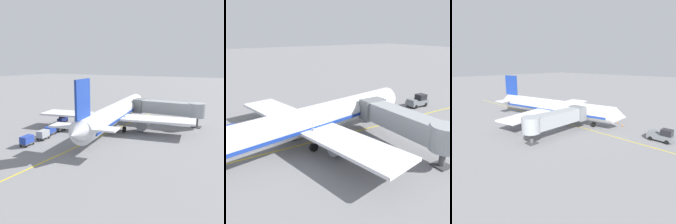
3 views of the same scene
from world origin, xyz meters
TOP-DOWN VIEW (x-y plane):
  - ground_plane at (0.00, 0.00)m, footprint 400.00×400.00m
  - gate_lead_in_line at (0.00, 0.00)m, footprint 0.24×80.00m
  - parked_airliner at (-0.11, 0.71)m, footprint 30.44×37.17m
  - jet_bridge at (7.47, 10.00)m, footprint 15.08×3.50m
  - pushback_tractor at (-4.11, 26.04)m, footprint 2.25×4.42m
  - baggage_tug_lead at (-13.04, 0.31)m, footprint 1.52×2.62m
  - baggage_cart_front at (-8.61, -5.89)m, footprint 1.61×2.97m
  - baggage_cart_second_in_train at (-8.33, -8.75)m, footprint 1.61×2.97m
  - ground_crew_wing_walker at (-9.03, -0.48)m, footprint 0.64×0.50m
  - safety_cone_nose_left at (-8.79, 14.36)m, footprint 0.36×0.36m
  - safety_cone_nose_right at (-10.30, 11.70)m, footprint 0.36×0.36m
  - safety_cone_wing_tip at (-7.31, 16.42)m, footprint 0.36×0.36m

SIDE VIEW (x-z plane):
  - ground_plane at x=0.00m, z-range 0.00..0.00m
  - gate_lead_in_line at x=0.00m, z-range 0.00..0.01m
  - safety_cone_nose_left at x=-8.79m, z-range -0.01..0.58m
  - safety_cone_nose_right at x=-10.30m, z-range -0.01..0.58m
  - safety_cone_wing_tip at x=-7.31m, z-range -0.01..0.58m
  - baggage_tug_lead at x=-13.04m, z-range -0.10..1.52m
  - baggage_cart_front at x=-8.61m, z-range 0.16..1.74m
  - baggage_cart_second_in_train at x=-8.33m, z-range 0.16..1.74m
  - ground_crew_wing_walker at x=-9.03m, z-range 0.11..1.80m
  - pushback_tractor at x=-4.11m, z-range -0.10..2.30m
  - parked_airliner at x=-0.11m, z-range -2.13..8.50m
  - jet_bridge at x=7.47m, z-range 0.97..5.95m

